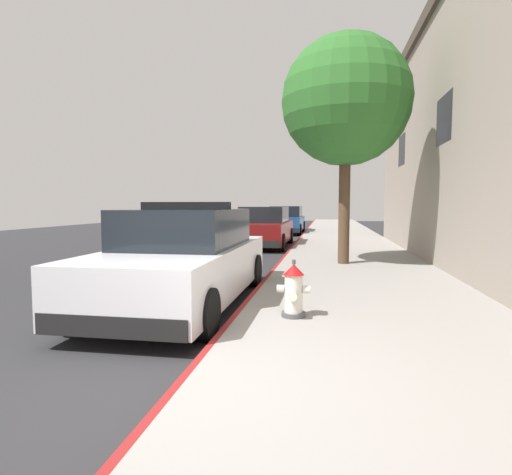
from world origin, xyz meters
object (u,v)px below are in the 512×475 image
object	(u,v)px
parked_car_silver_ahead	(264,228)
street_tree	(346,101)
police_cruiser	(185,259)
fire_hydrant	(294,291)
parked_car_dark_far	(286,220)

from	to	relation	value
parked_car_silver_ahead	street_tree	world-z (taller)	street_tree
police_cruiser	street_tree	xyz separation A→B (m)	(2.71, 4.23, 3.43)
police_cruiser	fire_hydrant	distance (m)	2.16
parked_car_dark_far	street_tree	world-z (taller)	street_tree
parked_car_silver_ahead	parked_car_dark_far	distance (m)	7.73
parked_car_dark_far	fire_hydrant	xyz separation A→B (m)	(1.87, -18.43, -0.24)
street_tree	parked_car_silver_ahead	bearing A→B (deg)	117.61
fire_hydrant	police_cruiser	bearing A→B (deg)	150.43
fire_hydrant	street_tree	world-z (taller)	street_tree
fire_hydrant	street_tree	size ratio (longest dim) A/B	0.13
fire_hydrant	street_tree	bearing A→B (deg)	80.91
fire_hydrant	parked_car_silver_ahead	bearing A→B (deg)	100.51
police_cruiser	parked_car_dark_far	world-z (taller)	police_cruiser
parked_car_silver_ahead	fire_hydrant	size ratio (longest dim) A/B	6.37
parked_car_dark_far	fire_hydrant	bearing A→B (deg)	-84.20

